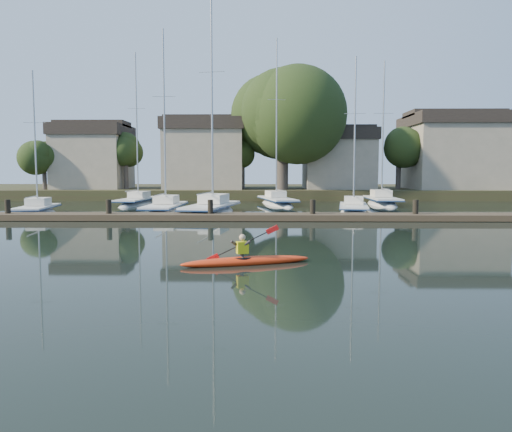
{
  "coord_description": "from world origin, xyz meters",
  "views": [
    {
      "loc": [
        0.1,
        -15.14,
        2.89
      ],
      "look_at": [
        -0.17,
        3.46,
        1.2
      ],
      "focal_mm": 35.0,
      "sensor_mm": 36.0,
      "label": 1
    }
  ],
  "objects_px": {
    "kayak": "(246,259)",
    "sailboat_6": "(277,206)",
    "sailboat_2": "(212,217)",
    "sailboat_7": "(382,207)",
    "dock": "(261,217)",
    "sailboat_1": "(165,216)",
    "sailboat_3": "(353,215)",
    "sailboat_0": "(37,217)",
    "sailboat_5": "(138,207)"
  },
  "relations": [
    {
      "from": "sailboat_1",
      "to": "sailboat_5",
      "type": "bearing_deg",
      "value": 117.16
    },
    {
      "from": "kayak",
      "to": "dock",
      "type": "height_order",
      "value": "kayak"
    },
    {
      "from": "sailboat_3",
      "to": "sailboat_6",
      "type": "distance_m",
      "value": 9.73
    },
    {
      "from": "sailboat_1",
      "to": "sailboat_6",
      "type": "bearing_deg",
      "value": 48.79
    },
    {
      "from": "sailboat_0",
      "to": "sailboat_6",
      "type": "bearing_deg",
      "value": 22.14
    },
    {
      "from": "sailboat_1",
      "to": "sailboat_5",
      "type": "distance_m",
      "value": 9.03
    },
    {
      "from": "sailboat_1",
      "to": "sailboat_3",
      "type": "distance_m",
      "value": 13.01
    },
    {
      "from": "sailboat_5",
      "to": "dock",
      "type": "bearing_deg",
      "value": -46.66
    },
    {
      "from": "sailboat_2",
      "to": "sailboat_7",
      "type": "height_order",
      "value": "sailboat_2"
    },
    {
      "from": "sailboat_7",
      "to": "sailboat_0",
      "type": "bearing_deg",
      "value": -157.5
    },
    {
      "from": "sailboat_0",
      "to": "sailboat_7",
      "type": "bearing_deg",
      "value": 12.04
    },
    {
      "from": "sailboat_1",
      "to": "sailboat_2",
      "type": "relative_size",
      "value": 0.85
    },
    {
      "from": "kayak",
      "to": "sailboat_6",
      "type": "bearing_deg",
      "value": 68.85
    },
    {
      "from": "sailboat_7",
      "to": "dock",
      "type": "bearing_deg",
      "value": -125.49
    },
    {
      "from": "kayak",
      "to": "sailboat_6",
      "type": "distance_m",
      "value": 27.58
    },
    {
      "from": "sailboat_0",
      "to": "sailboat_2",
      "type": "xyz_separation_m",
      "value": [
        11.69,
        0.26,
        -0.03
      ]
    },
    {
      "from": "dock",
      "to": "sailboat_2",
      "type": "bearing_deg",
      "value": 128.97
    },
    {
      "from": "dock",
      "to": "sailboat_2",
      "type": "xyz_separation_m",
      "value": [
        -3.35,
        4.15,
        -0.41
      ]
    },
    {
      "from": "kayak",
      "to": "sailboat_6",
      "type": "relative_size",
      "value": 0.27
    },
    {
      "from": "kayak",
      "to": "sailboat_1",
      "type": "height_order",
      "value": "sailboat_1"
    },
    {
      "from": "sailboat_1",
      "to": "kayak",
      "type": "bearing_deg",
      "value": -70.52
    },
    {
      "from": "sailboat_5",
      "to": "sailboat_1",
      "type": "bearing_deg",
      "value": -59.8
    },
    {
      "from": "sailboat_2",
      "to": "sailboat_6",
      "type": "relative_size",
      "value": 1.06
    },
    {
      "from": "sailboat_2",
      "to": "sailboat_3",
      "type": "distance_m",
      "value": 9.77
    },
    {
      "from": "sailboat_7",
      "to": "kayak",
      "type": "bearing_deg",
      "value": -109.5
    },
    {
      "from": "sailboat_3",
      "to": "dock",
      "type": "bearing_deg",
      "value": -130.99
    },
    {
      "from": "sailboat_2",
      "to": "kayak",
      "type": "bearing_deg",
      "value": -71.52
    },
    {
      "from": "sailboat_2",
      "to": "sailboat_6",
      "type": "height_order",
      "value": "sailboat_2"
    },
    {
      "from": "sailboat_2",
      "to": "sailboat_6",
      "type": "distance_m",
      "value": 10.54
    },
    {
      "from": "sailboat_2",
      "to": "sailboat_5",
      "type": "relative_size",
      "value": 1.16
    },
    {
      "from": "kayak",
      "to": "sailboat_3",
      "type": "relative_size",
      "value": 0.35
    },
    {
      "from": "dock",
      "to": "sailboat_5",
      "type": "bearing_deg",
      "value": 129.1
    },
    {
      "from": "kayak",
      "to": "sailboat_6",
      "type": "height_order",
      "value": "sailboat_6"
    },
    {
      "from": "sailboat_5",
      "to": "sailboat_3",
      "type": "bearing_deg",
      "value": -20.32
    },
    {
      "from": "sailboat_0",
      "to": "sailboat_6",
      "type": "distance_m",
      "value": 19.01
    },
    {
      "from": "sailboat_0",
      "to": "sailboat_7",
      "type": "distance_m",
      "value": 27.03
    },
    {
      "from": "sailboat_0",
      "to": "sailboat_1",
      "type": "xyz_separation_m",
      "value": [
        8.39,
        1.05,
        -0.01
      ]
    },
    {
      "from": "kayak",
      "to": "sailboat_3",
      "type": "distance_m",
      "value": 20.38
    },
    {
      "from": "sailboat_7",
      "to": "sailboat_5",
      "type": "bearing_deg",
      "value": -177.13
    },
    {
      "from": "kayak",
      "to": "sailboat_1",
      "type": "bearing_deg",
      "value": 90.67
    },
    {
      "from": "dock",
      "to": "sailboat_7",
      "type": "xyz_separation_m",
      "value": [
        10.24,
        13.44,
        -0.4
      ]
    },
    {
      "from": "sailboat_0",
      "to": "sailboat_3",
      "type": "bearing_deg",
      "value": -4.86
    },
    {
      "from": "kayak",
      "to": "sailboat_7",
      "type": "bearing_deg",
      "value": 51.08
    },
    {
      "from": "kayak",
      "to": "sailboat_1",
      "type": "distance_m",
      "value": 19.85
    },
    {
      "from": "sailboat_0",
      "to": "sailboat_1",
      "type": "distance_m",
      "value": 8.46
    },
    {
      "from": "sailboat_3",
      "to": "sailboat_6",
      "type": "bearing_deg",
      "value": 130.48
    },
    {
      "from": "sailboat_2",
      "to": "sailboat_7",
      "type": "distance_m",
      "value": 16.46
    },
    {
      "from": "sailboat_1",
      "to": "sailboat_7",
      "type": "xyz_separation_m",
      "value": [
        16.89,
        8.5,
        -0.01
      ]
    },
    {
      "from": "sailboat_5",
      "to": "sailboat_7",
      "type": "xyz_separation_m",
      "value": [
        20.85,
        0.39,
        -0.03
      ]
    },
    {
      "from": "sailboat_1",
      "to": "sailboat_3",
      "type": "height_order",
      "value": "sailboat_1"
    }
  ]
}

